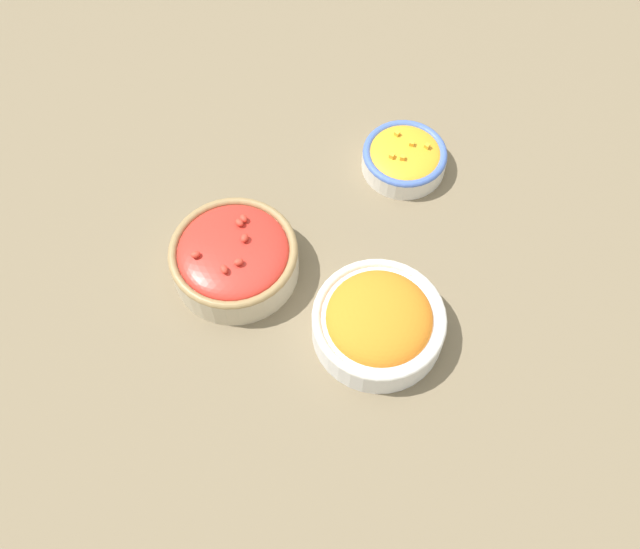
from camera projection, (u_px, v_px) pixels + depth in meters
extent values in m
plane|color=#75664C|center=(320.00, 285.00, 1.02)|extent=(3.00, 3.00, 0.00)
cylinder|color=white|center=(378.00, 325.00, 0.96)|extent=(0.18, 0.18, 0.04)
torus|color=silver|center=(379.00, 318.00, 0.94)|extent=(0.18, 0.18, 0.01)
ellipsoid|color=orange|center=(379.00, 318.00, 0.94)|extent=(0.14, 0.14, 0.05)
cylinder|color=silver|center=(404.00, 160.00, 1.10)|extent=(0.13, 0.13, 0.03)
torus|color=#4766B7|center=(405.00, 153.00, 1.09)|extent=(0.13, 0.13, 0.01)
ellipsoid|color=orange|center=(405.00, 153.00, 1.09)|extent=(0.11, 0.11, 0.02)
cube|color=#F4A828|center=(412.00, 143.00, 1.08)|extent=(0.01, 0.01, 0.01)
cube|color=#F4A828|center=(397.00, 133.00, 1.09)|extent=(0.01, 0.01, 0.01)
cube|color=#F4A828|center=(402.00, 157.00, 1.07)|extent=(0.01, 0.01, 0.01)
cube|color=#F4A828|center=(392.00, 156.00, 1.07)|extent=(0.01, 0.01, 0.01)
cube|color=#F4A828|center=(427.00, 146.00, 1.08)|extent=(0.01, 0.01, 0.01)
cylinder|color=beige|center=(235.00, 261.00, 1.01)|extent=(0.18, 0.18, 0.05)
torus|color=#997A4C|center=(233.00, 251.00, 0.98)|extent=(0.18, 0.18, 0.01)
ellipsoid|color=red|center=(233.00, 251.00, 0.98)|extent=(0.16, 0.16, 0.03)
ellipsoid|color=red|center=(196.00, 254.00, 0.96)|extent=(0.01, 0.01, 0.01)
ellipsoid|color=red|center=(239.00, 223.00, 0.98)|extent=(0.01, 0.02, 0.01)
ellipsoid|color=red|center=(244.00, 218.00, 0.99)|extent=(0.01, 0.01, 0.01)
ellipsoid|color=red|center=(224.00, 269.00, 0.95)|extent=(0.01, 0.01, 0.01)
ellipsoid|color=red|center=(245.00, 238.00, 0.97)|extent=(0.02, 0.02, 0.01)
ellipsoid|color=red|center=(239.00, 262.00, 0.95)|extent=(0.01, 0.01, 0.01)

